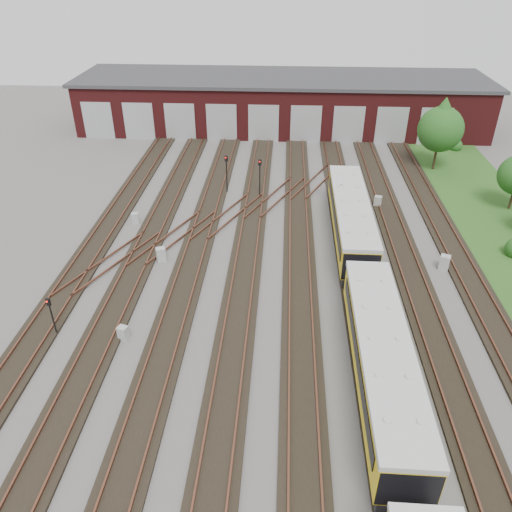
{
  "coord_description": "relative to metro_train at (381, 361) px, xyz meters",
  "views": [
    {
      "loc": [
        0.68,
        -24.47,
        20.14
      ],
      "look_at": [
        -1.09,
        4.57,
        2.0
      ],
      "focal_mm": 35.0,
      "sensor_mm": 36.0,
      "label": 1
    }
  ],
  "objects": [
    {
      "name": "ground",
      "position": [
        -6.0,
        5.13,
        -1.88
      ],
      "size": [
        120.0,
        120.0,
        0.0
      ],
      "primitive_type": "plane",
      "color": "#4D4947",
      "rests_on": "ground"
    },
    {
      "name": "track_network",
      "position": [
        -6.17,
        5.71,
        -1.77
      ],
      "size": [
        30.4,
        70.0,
        0.33
      ],
      "color": "black",
      "rests_on": "ground"
    },
    {
      "name": "maintenance_shed",
      "position": [
        -6.01,
        45.1,
        1.33
      ],
      "size": [
        51.0,
        12.5,
        6.35
      ],
      "color": "#4B1214",
      "rests_on": "ground"
    },
    {
      "name": "metro_train",
      "position": [
        0.0,
        0.0,
        0.0
      ],
      "size": [
        2.73,
        46.64,
        3.02
      ],
      "rotation": [
        0.0,
        0.0,
        -0.01
      ],
      "color": "black",
      "rests_on": "ground"
    },
    {
      "name": "signal_mast_0",
      "position": [
        -18.86,
        3.13,
        -0.13
      ],
      "size": [
        0.27,
        0.26,
        2.7
      ],
      "rotation": [
        0.0,
        0.0,
        -0.31
      ],
      "color": "black",
      "rests_on": "ground"
    },
    {
      "name": "signal_mast_1",
      "position": [
        -7.59,
        23.52,
        0.45
      ],
      "size": [
        0.3,
        0.28,
        3.67
      ],
      "rotation": [
        0.0,
        0.0,
        -0.21
      ],
      "color": "black",
      "rests_on": "ground"
    },
    {
      "name": "signal_mast_2",
      "position": [
        -10.77,
        24.43,
        0.43
      ],
      "size": [
        0.31,
        0.3,
        3.63
      ],
      "rotation": [
        0.0,
        0.0,
        -0.38
      ],
      "color": "black",
      "rests_on": "ground"
    },
    {
      "name": "signal_mast_3",
      "position": [
        -0.63,
        18.77,
        0.33
      ],
      "size": [
        0.3,
        0.29,
        3.47
      ],
      "rotation": [
        0.0,
        0.0,
        -0.35
      ],
      "color": "black",
      "rests_on": "ground"
    },
    {
      "name": "relay_cabinet_0",
      "position": [
        -14.64,
        2.95,
        -1.41
      ],
      "size": [
        0.68,
        0.62,
        0.95
      ],
      "primitive_type": "cube",
      "rotation": [
        0.0,
        0.0,
        -0.31
      ],
      "color": "#A3A6A8",
      "rests_on": "ground"
    },
    {
      "name": "relay_cabinet_1",
      "position": [
        -17.86,
        17.56,
        -1.4
      ],
      "size": [
        0.69,
        0.63,
        0.96
      ],
      "primitive_type": "cube",
      "rotation": [
        0.0,
        0.0,
        0.31
      ],
      "color": "#A3A6A8",
      "rests_on": "ground"
    },
    {
      "name": "relay_cabinet_2",
      "position": [
        -14.33,
        11.76,
        -1.32
      ],
      "size": [
        0.83,
        0.78,
        1.11
      ],
      "primitive_type": "cube",
      "rotation": [
        0.0,
        0.0,
        0.42
      ],
      "color": "#A3A6A8",
      "rests_on": "ground"
    },
    {
      "name": "relay_cabinet_3",
      "position": [
        3.16,
        21.98,
        -1.36
      ],
      "size": [
        0.76,
        0.69,
        1.04
      ],
      "primitive_type": "cube",
      "rotation": [
        0.0,
        0.0,
        -0.33
      ],
      "color": "#A3A6A8",
      "rests_on": "ground"
    },
    {
      "name": "relay_cabinet_4",
      "position": [
        6.5,
        11.9,
        -1.31
      ],
      "size": [
        0.85,
        0.79,
        1.15
      ],
      "primitive_type": "cube",
      "rotation": [
        0.0,
        0.0,
        -0.38
      ],
      "color": "#A3A6A8",
      "rests_on": "ground"
    },
    {
      "name": "tree_0",
      "position": [
        10.36,
        31.43,
        2.98
      ],
      "size": [
        4.56,
        4.56,
        7.56
      ],
      "color": "#2E2415",
      "rests_on": "ground"
    },
    {
      "name": "bush_2",
      "position": [
        14.33,
        37.54,
        -1.14
      ],
      "size": [
        1.48,
        1.48,
        1.48
      ],
      "primitive_type": "sphere",
      "color": "#1B4112",
      "rests_on": "ground"
    }
  ]
}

